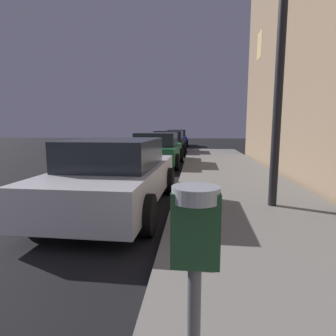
{
  "coord_description": "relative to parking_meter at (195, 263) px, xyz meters",
  "views": [
    {
      "loc": [
        4.44,
        -1.55,
        1.67
      ],
      "look_at": [
        4.14,
        1.52,
        1.22
      ],
      "focal_mm": 29.66,
      "sensor_mm": 36.0,
      "label": 1
    }
  ],
  "objects": [
    {
      "name": "car_blue",
      "position": [
        -1.59,
        23.45,
        -0.44
      ],
      "size": [
        2.16,
        4.67,
        1.43
      ],
      "color": "navy",
      "rests_on": "ground"
    },
    {
      "name": "car_green",
      "position": [
        -1.59,
        10.83,
        -0.43
      ],
      "size": [
        2.1,
        4.42,
        1.43
      ],
      "color": "#19592D",
      "rests_on": "ground"
    },
    {
      "name": "car_silver",
      "position": [
        -1.59,
        4.41,
        -0.42
      ],
      "size": [
        2.15,
        4.52,
        1.43
      ],
      "color": "#B7B7BF",
      "rests_on": "ground"
    },
    {
      "name": "car_black",
      "position": [
        -1.59,
        16.5,
        -0.41
      ],
      "size": [
        2.13,
        4.3,
        1.43
      ],
      "color": "black",
      "rests_on": "ground"
    },
    {
      "name": "parking_meter",
      "position": [
        0.0,
        0.0,
        0.0
      ],
      "size": [
        0.19,
        0.19,
        1.3
      ],
      "color": "#59595B",
      "rests_on": "sidewalk"
    }
  ]
}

